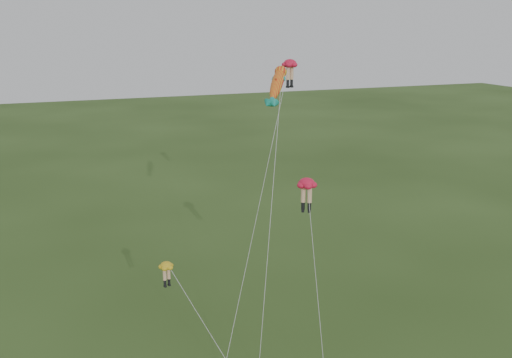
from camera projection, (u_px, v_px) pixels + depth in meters
name	position (u px, v px, depth m)	size (l,w,h in m)	color
legs_kite_red_high	(289.00, 71.00, 46.29)	(10.68, 12.93, 19.99)	red
legs_kite_red_mid	(307.00, 188.00, 38.66)	(2.20, 7.07, 12.70)	red
legs_kite_yellow	(170.00, 273.00, 36.55)	(4.76, 7.77, 8.02)	gold
fish_kite	(277.00, 84.00, 38.85)	(4.71, 6.80, 20.27)	gold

